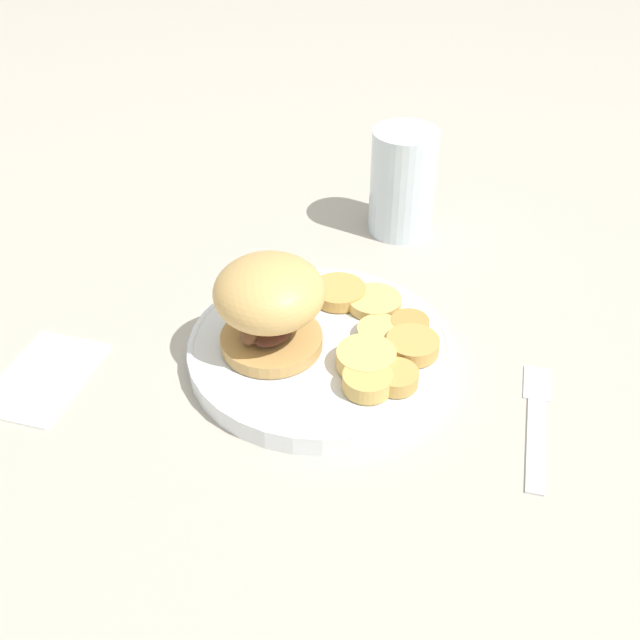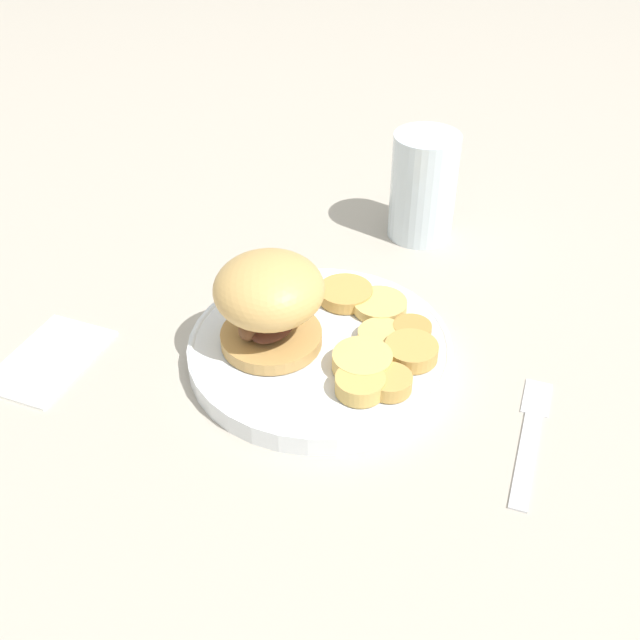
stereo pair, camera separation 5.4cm
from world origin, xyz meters
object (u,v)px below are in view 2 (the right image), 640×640
at_px(fork, 530,437).
at_px(drinking_glass, 423,187).
at_px(sandwich, 269,299).
at_px(dinner_plate, 320,349).

bearing_deg(fork, drinking_glass, 115.97).
distance_m(sandwich, drinking_glass, 0.29).
xyz_separation_m(dinner_plate, drinking_glass, (0.05, 0.26, 0.05)).
bearing_deg(dinner_plate, drinking_glass, 78.53).
height_order(sandwich, drinking_glass, drinking_glass).
distance_m(dinner_plate, sandwich, 0.08).
relative_size(fork, drinking_glass, 1.24).
distance_m(fork, drinking_glass, 0.35).
relative_size(sandwich, drinking_glass, 0.80).
bearing_deg(dinner_plate, sandwich, -161.18).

